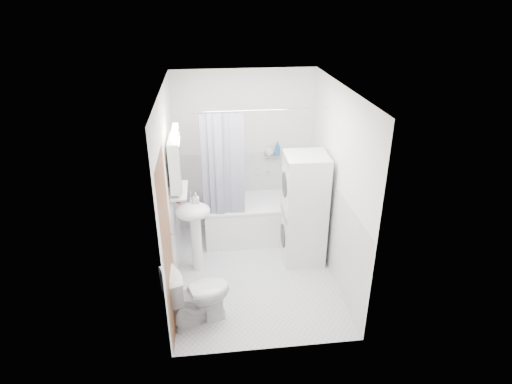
{
  "coord_description": "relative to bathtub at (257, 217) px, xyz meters",
  "views": [
    {
      "loc": [
        -0.53,
        -4.55,
        3.36
      ],
      "look_at": [
        0.03,
        0.15,
        1.1
      ],
      "focal_mm": 30.0,
      "sensor_mm": 36.0,
      "label": 1
    }
  ],
  "objects": [
    {
      "name": "bathtub",
      "position": [
        0.0,
        0.0,
        0.0
      ],
      "size": [
        1.54,
        0.73,
        0.59
      ],
      "color": "white",
      "rests_on": "ground"
    },
    {
      "name": "shower_caddy",
      "position": [
        0.25,
        0.32,
        0.82
      ],
      "size": [
        0.22,
        0.06,
        0.02
      ],
      "primitive_type": "cube",
      "color": "silver",
      "rests_on": "room_walls"
    },
    {
      "name": "room_walls",
      "position": [
        -0.14,
        -0.92,
        1.16
      ],
      "size": [
        2.6,
        2.6,
        2.6
      ],
      "color": "white",
      "rests_on": "ground"
    },
    {
      "name": "floor",
      "position": [
        -0.14,
        -0.92,
        -0.33
      ],
      "size": [
        2.6,
        2.6,
        0.0
      ],
      "primitive_type": "plane",
      "color": "silver",
      "rests_on": "ground"
    },
    {
      "name": "tub_spout",
      "position": [
        0.2,
        0.33,
        0.58
      ],
      "size": [
        0.04,
        0.12,
        0.04
      ],
      "primitive_type": "cylinder",
      "rotation": [
        1.57,
        0.0,
        0.0
      ],
      "color": "silver",
      "rests_on": "room_walls"
    },
    {
      "name": "medicine_cabinet",
      "position": [
        -1.04,
        -0.82,
        1.24
      ],
      "size": [
        0.13,
        0.5,
        0.71
      ],
      "color": "white",
      "rests_on": "room_walls"
    },
    {
      "name": "sink",
      "position": [
        -0.89,
        -0.7,
        0.38
      ],
      "size": [
        0.44,
        0.37,
        1.04
      ],
      "color": "white",
      "rests_on": "ground"
    },
    {
      "name": "soap_pump",
      "position": [
        -0.85,
        -0.67,
        0.62
      ],
      "size": [
        0.08,
        0.17,
        0.08
      ],
      "primitive_type": "imported",
      "color": "gray",
      "rests_on": "sink"
    },
    {
      "name": "shelf_cup",
      "position": [
        -1.03,
        -0.7,
        0.94
      ],
      "size": [
        0.1,
        0.09,
        0.1
      ],
      "primitive_type": "imported",
      "color": "gray",
      "rests_on": "shelf"
    },
    {
      "name": "shelf_bottle",
      "position": [
        -1.03,
        -0.97,
        0.92
      ],
      "size": [
        0.07,
        0.18,
        0.07
      ],
      "primitive_type": "imported",
      "color": "gray",
      "rests_on": "shelf"
    },
    {
      "name": "shampoo_a",
      "position": [
        0.21,
        0.32,
        0.9
      ],
      "size": [
        0.13,
        0.17,
        0.13
      ],
      "primitive_type": "imported",
      "color": "gray",
      "rests_on": "shower_caddy"
    },
    {
      "name": "washer_dryer",
      "position": [
        0.54,
        -0.64,
        0.43
      ],
      "size": [
        0.56,
        0.55,
        1.51
      ],
      "rotation": [
        0.0,
        0.0,
        -0.03
      ],
      "color": "white",
      "rests_on": "ground"
    },
    {
      "name": "toilet",
      "position": [
        -0.86,
        -1.7,
        0.03
      ],
      "size": [
        0.82,
        0.62,
        0.71
      ],
      "primitive_type": "imported",
      "rotation": [
        0.0,
        0.0,
        1.91
      ],
      "color": "white",
      "rests_on": "ground"
    },
    {
      "name": "door",
      "position": [
        -1.09,
        -1.47,
        0.67
      ],
      "size": [
        0.05,
        2.0,
        2.0
      ],
      "color": "brown",
      "rests_on": "ground"
    },
    {
      "name": "shower_curtain",
      "position": [
        -0.49,
        -0.31,
        0.92
      ],
      "size": [
        0.55,
        0.02,
        1.45
      ],
      "color": "#131C44",
      "rests_on": "curtain_rod"
    },
    {
      "name": "shampoo_b",
      "position": [
        0.33,
        0.32,
        0.88
      ],
      "size": [
        0.08,
        0.21,
        0.08
      ],
      "primitive_type": "imported",
      "color": "#2A65A9",
      "rests_on": "shower_caddy"
    },
    {
      "name": "wainscot",
      "position": [
        -0.14,
        -0.63,
        0.27
      ],
      "size": [
        1.98,
        2.58,
        2.58
      ],
      "color": "white",
      "rests_on": "ground"
    },
    {
      "name": "curtain_rod",
      "position": [
        -0.0,
        -0.31,
        1.67
      ],
      "size": [
        1.72,
        0.02,
        0.02
      ],
      "primitive_type": "cylinder",
      "rotation": [
        0.0,
        1.57,
        0.0
      ],
      "color": "silver",
      "rests_on": "room_walls"
    },
    {
      "name": "towel",
      "position": [
        -1.08,
        -0.41,
        1.01
      ],
      "size": [
        0.07,
        0.34,
        0.82
      ],
      "color": "#580F0D",
      "rests_on": "room_walls"
    },
    {
      "name": "shelf",
      "position": [
        -1.03,
        -0.82,
        0.87
      ],
      "size": [
        0.18,
        0.54,
        0.02
      ],
      "primitive_type": "cube",
      "color": "silver",
      "rests_on": "room_walls"
    }
  ]
}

